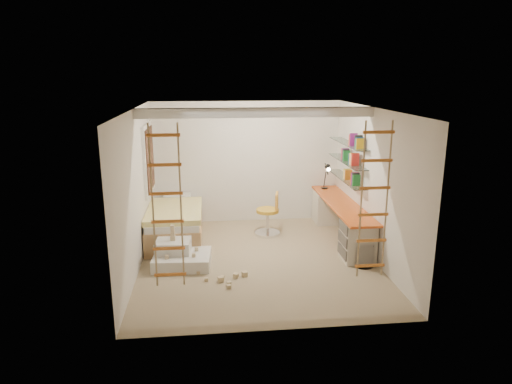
{
  "coord_description": "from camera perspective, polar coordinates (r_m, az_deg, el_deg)",
  "views": [
    {
      "loc": [
        -0.82,
        -7.34,
        3.15
      ],
      "look_at": [
        0.0,
        0.3,
        1.15
      ],
      "focal_mm": 32.0,
      "sensor_mm": 36.0,
      "label": 1
    }
  ],
  "objects": [
    {
      "name": "window_blind",
      "position": [
        9.06,
        -13.1,
        4.03
      ],
      "size": [
        0.02,
        1.0,
        1.2
      ],
      "primitive_type": "cube",
      "color": "#4C2D1E",
      "rests_on": "window_frame"
    },
    {
      "name": "play_platform",
      "position": [
        7.89,
        -9.51,
        -7.88
      ],
      "size": [
        0.99,
        0.8,
        0.42
      ],
      "color": "silver",
      "rests_on": "floor"
    },
    {
      "name": "toy_blocks",
      "position": [
        7.5,
        -6.6,
        -8.69
      ],
      "size": [
        1.32,
        1.13,
        0.69
      ],
      "color": "#CCB284",
      "rests_on": "floor"
    },
    {
      "name": "floor",
      "position": [
        8.03,
        0.23,
        -8.5
      ],
      "size": [
        4.5,
        4.5,
        0.0
      ],
      "primitive_type": "plane",
      "color": "#968361",
      "rests_on": "ground"
    },
    {
      "name": "rope_ladder_left",
      "position": [
        5.85,
        -11.07,
        -1.93
      ],
      "size": [
        0.41,
        0.04,
        2.13
      ],
      "primitive_type": null,
      "color": "orange",
      "rests_on": "ceiling"
    },
    {
      "name": "books",
      "position": [
        9.02,
        11.35,
        4.51
      ],
      "size": [
        0.14,
        0.64,
        0.92
      ],
      "color": "#1E722D",
      "rests_on": "shelves"
    },
    {
      "name": "bed",
      "position": [
        9.05,
        -10.02,
        -3.81
      ],
      "size": [
        1.02,
        2.0,
        0.69
      ],
      "color": "#AD7F51",
      "rests_on": "floor"
    },
    {
      "name": "window_frame",
      "position": [
        9.06,
        -13.35,
        4.02
      ],
      "size": [
        0.06,
        1.15,
        1.35
      ],
      "primitive_type": "cube",
      "color": "white",
      "rests_on": "wall_left"
    },
    {
      "name": "desk",
      "position": [
        9.02,
        10.54,
        -3.4
      ],
      "size": [
        0.56,
        2.8,
        0.75
      ],
      "color": "#DE571A",
      "rests_on": "floor"
    },
    {
      "name": "task_lamp",
      "position": [
        9.71,
        8.88,
        2.44
      ],
      "size": [
        0.14,
        0.36,
        0.57
      ],
      "color": "black",
      "rests_on": "desk"
    },
    {
      "name": "ceiling_beam",
      "position": [
        7.71,
        0.0,
        9.9
      ],
      "size": [
        4.0,
        0.18,
        0.16
      ],
      "primitive_type": "cube",
      "color": "white",
      "rests_on": "ceiling"
    },
    {
      "name": "swivel_chair",
      "position": [
        9.15,
        1.6,
        -3.44
      ],
      "size": [
        0.61,
        0.61,
        0.87
      ],
      "color": "gold",
      "rests_on": "floor"
    },
    {
      "name": "shelves",
      "position": [
        9.04,
        11.32,
        3.79
      ],
      "size": [
        0.25,
        1.8,
        0.71
      ],
      "color": "white",
      "rests_on": "wall_right"
    },
    {
      "name": "rope_ladder_right",
      "position": [
        6.22,
        14.54,
        -1.14
      ],
      "size": [
        0.41,
        0.04,
        2.13
      ],
      "primitive_type": null,
      "color": "orange",
      "rests_on": "ceiling"
    },
    {
      "name": "waste_bin",
      "position": [
        7.93,
        13.38,
        -7.75
      ],
      "size": [
        0.3,
        0.3,
        0.38
      ],
      "primitive_type": "cylinder",
      "color": "white",
      "rests_on": "floor"
    }
  ]
}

